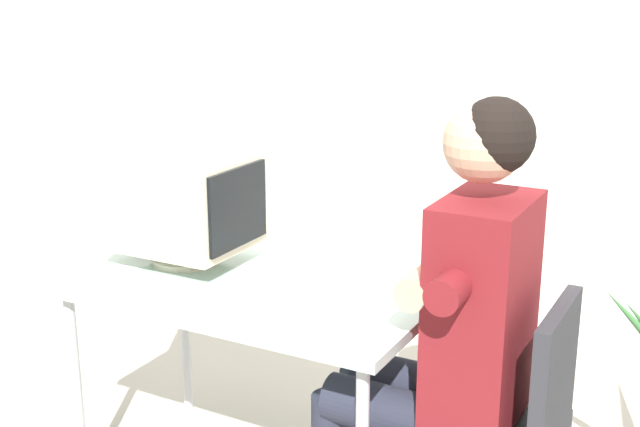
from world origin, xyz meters
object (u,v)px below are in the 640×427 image
keyboard (258,279)px  person_seated (446,321)px  crt_monitor (184,201)px  desk (256,299)px  office_chair (505,422)px

keyboard → person_seated: (0.63, -0.03, -0.00)m
crt_monitor → desk: bearing=-8.1°
desk → keyboard: 0.08m
desk → person_seated: 0.65m
crt_monitor → office_chair: bearing=-4.3°
office_chair → person_seated: bearing=180.0°
crt_monitor → office_chair: (1.12, -0.08, -0.46)m
crt_monitor → person_seated: 0.97m
crt_monitor → office_chair: 1.21m
office_chair → person_seated: (-0.18, 0.00, 0.26)m
desk → keyboard: (0.02, -0.01, 0.07)m
crt_monitor → person_seated: person_seated is taller
crt_monitor → keyboard: (0.31, -0.05, -0.20)m
person_seated → desk: bearing=176.3°
person_seated → crt_monitor: bearing=174.9°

